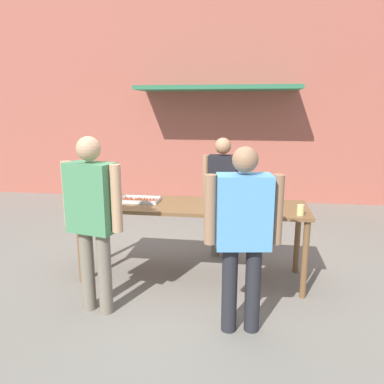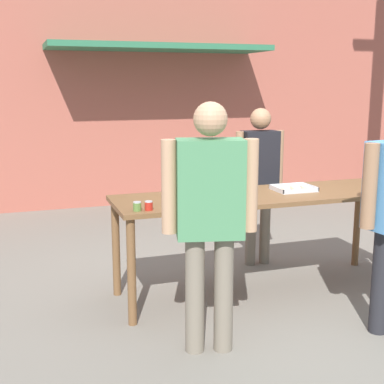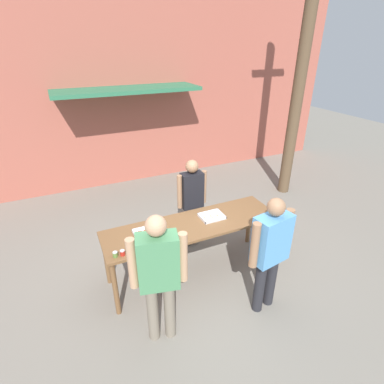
# 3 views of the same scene
# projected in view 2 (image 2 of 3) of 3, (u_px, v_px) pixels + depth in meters

# --- Properties ---
(ground_plane) EXTENTS (24.00, 24.00, 0.00)m
(ground_plane) POSITION_uv_depth(u_px,v_px,m) (259.00, 290.00, 4.99)
(ground_plane) COLOR slate
(building_facade_back) EXTENTS (12.00, 1.11, 4.50)m
(building_facade_back) POSITION_uv_depth(u_px,v_px,m) (150.00, 59.00, 8.23)
(building_facade_back) COLOR #A85647
(building_facade_back) RESTS_ON ground
(serving_table) EXTENTS (2.68, 0.78, 0.92)m
(serving_table) POSITION_uv_depth(u_px,v_px,m) (262.00, 205.00, 4.82)
(serving_table) COLOR brown
(serving_table) RESTS_ON ground
(food_tray_sausages) EXTENTS (0.47, 0.27, 0.04)m
(food_tray_sausages) POSITION_uv_depth(u_px,v_px,m) (192.00, 196.00, 4.64)
(food_tray_sausages) COLOR silver
(food_tray_sausages) RESTS_ON serving_table
(food_tray_buns) EXTENTS (0.36, 0.29, 0.05)m
(food_tray_buns) POSITION_uv_depth(u_px,v_px,m) (294.00, 189.00, 4.95)
(food_tray_buns) COLOR silver
(food_tray_buns) RESTS_ON serving_table
(condiment_jar_mustard) EXTENTS (0.06, 0.06, 0.07)m
(condiment_jar_mustard) POSITION_uv_depth(u_px,v_px,m) (137.00, 206.00, 4.16)
(condiment_jar_mustard) COLOR #567A38
(condiment_jar_mustard) RESTS_ON serving_table
(condiment_jar_ketchup) EXTENTS (0.06, 0.06, 0.07)m
(condiment_jar_ketchup) POSITION_uv_depth(u_px,v_px,m) (149.00, 206.00, 4.18)
(condiment_jar_ketchup) COLOR #B22319
(condiment_jar_ketchup) RESTS_ON serving_table
(person_server_behind_table) EXTENTS (0.53, 0.21, 1.65)m
(person_server_behind_table) POSITION_uv_depth(u_px,v_px,m) (259.00, 172.00, 5.53)
(person_server_behind_table) COLOR #756B5B
(person_server_behind_table) RESTS_ON ground
(person_customer_holding_hotdog) EXTENTS (0.65, 0.35, 1.78)m
(person_customer_holding_hotdog) POSITION_uv_depth(u_px,v_px,m) (210.00, 208.00, 3.67)
(person_customer_holding_hotdog) COLOR #756B5B
(person_customer_holding_hotdog) RESTS_ON ground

